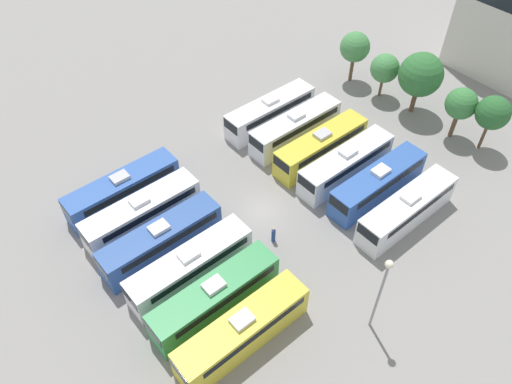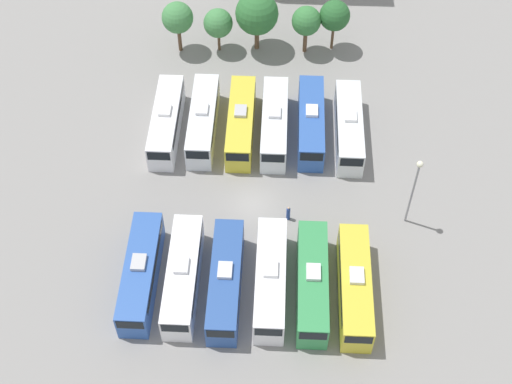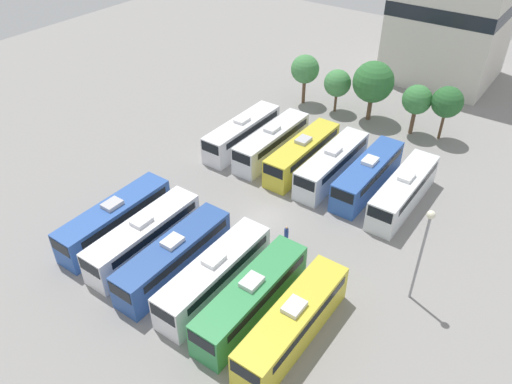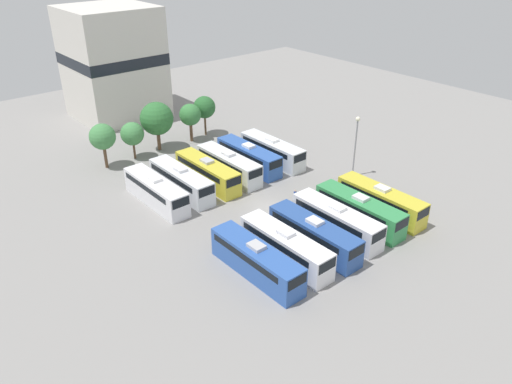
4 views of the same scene
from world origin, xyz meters
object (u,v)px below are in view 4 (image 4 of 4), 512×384
bus_2 (314,234)px  bus_7 (181,181)px  bus_8 (207,172)px  bus_9 (229,165)px  bus_10 (249,156)px  bus_5 (381,200)px  bus_4 (359,210)px  tree_1 (132,134)px  bus_1 (285,246)px  tree_4 (204,107)px  depot_building (113,63)px  bus_6 (156,191)px  tree_3 (190,115)px  bus_0 (256,260)px  bus_3 (336,220)px  tree_0 (102,137)px  bus_11 (272,150)px  worker_person (295,197)px  light_pole (356,137)px  tree_2 (157,119)px

bus_2 → bus_7: bearing=101.0°
bus_8 → bus_9: size_ratio=1.00×
bus_7 → bus_10: size_ratio=1.00×
bus_5 → bus_10: size_ratio=1.00×
bus_4 → bus_8: (-7.19, 18.76, 0.00)m
bus_7 → tree_1: (0.59, 13.15, 2.04)m
bus_1 → tree_4: (13.51, 32.66, 2.88)m
tree_4 → bus_8: bearing=-124.4°
tree_4 → depot_building: (-6.03, 17.44, 4.62)m
tree_1 → bus_6: bearing=-107.8°
bus_6 → tree_4: 22.58m
bus_8 → bus_9: bearing=0.2°
tree_3 → bus_0: bearing=-113.8°
bus_2 → bus_4: (7.38, 0.15, 0.00)m
bus_3 → tree_1: tree_1 is taller
bus_9 → tree_0: size_ratio=1.74×
bus_6 → tree_3: bearing=44.0°
bus_11 → tree_3: tree_3 is taller
bus_5 → tree_0: (-18.53, 31.91, 2.83)m
worker_person → tree_3: (1.49, 24.29, 3.40)m
bus_5 → light_pole: 10.58m
bus_8 → bus_1: bearing=-101.8°
bus_4 → bus_7: (-11.07, 18.86, 0.00)m
bus_4 → bus_8: bearing=111.0°
bus_7 → light_pole: bearing=-28.3°
bus_6 → bus_7: same height
bus_5 → depot_building: bearing=98.1°
bus_4 → bus_0: bearing=178.8°
bus_3 → tree_4: size_ratio=1.74×
bus_7 → worker_person: size_ratio=6.33×
bus_3 → tree_0: (-11.37, 31.56, 2.83)m
bus_4 → worker_person: bearing=105.2°
bus_0 → depot_building: depot_building is taller
bus_3 → bus_9: size_ratio=1.00×
tree_4 → bus_3: bearing=-100.4°
bus_0 → bus_6: (-0.09, 18.24, 0.00)m
bus_3 → tree_2: 32.58m
bus_9 → bus_5: bearing=-68.8°
tree_0 → tree_3: (14.27, 0.44, -0.30)m
worker_person → tree_0: (-12.78, 23.85, 3.69)m
bus_10 → tree_4: bearing=79.7°
bus_8 → tree_3: tree_3 is taller
bus_7 → bus_6: bearing=-175.3°
bus_5 → worker_person: bus_5 is taller
bus_4 → bus_10: (-0.04, 19.12, 0.00)m
bus_2 → tree_2: (1.21, 32.65, 3.13)m
tree_1 → bus_8: bearing=-76.1°
bus_2 → bus_1: bearing=174.8°
bus_4 → tree_3: tree_3 is taller
bus_9 → tree_2: (-2.41, 13.73, 3.13)m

